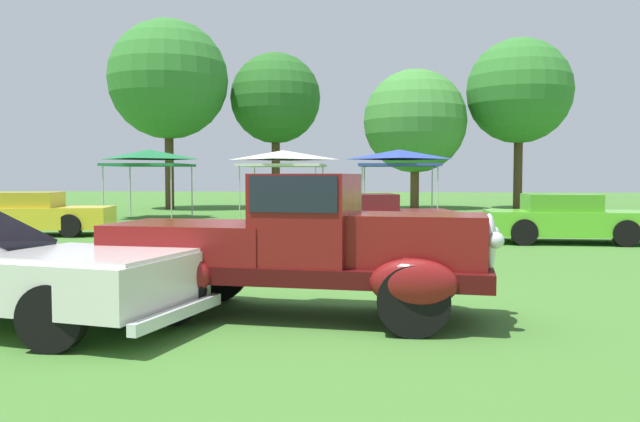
{
  "coord_description": "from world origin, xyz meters",
  "views": [
    {
      "loc": [
        0.56,
        -7.73,
        1.68
      ],
      "look_at": [
        -0.51,
        3.17,
        1.08
      ],
      "focal_mm": 36.55,
      "sensor_mm": 36.0,
      "label": 1
    }
  ],
  "objects_px": {
    "show_car_burgundy": "(361,218)",
    "show_car_lime": "(565,219)",
    "show_car_yellow": "(27,214)",
    "neighbor_convertible": "(7,274)",
    "canopy_tent_right_field": "(399,157)",
    "canopy_tent_center_field": "(283,157)",
    "canopy_tent_left_field": "(149,157)",
    "spectator_near_truck": "(277,215)",
    "feature_pickup_truck": "(301,244)"
  },
  "relations": [
    {
      "from": "neighbor_convertible",
      "to": "show_car_lime",
      "type": "bearing_deg",
      "value": 48.39
    },
    {
      "from": "show_car_lime",
      "to": "canopy_tent_left_field",
      "type": "distance_m",
      "value": 16.06
    },
    {
      "from": "show_car_burgundy",
      "to": "show_car_lime",
      "type": "xyz_separation_m",
      "value": [
        5.08,
        0.21,
        -0.0
      ]
    },
    {
      "from": "canopy_tent_center_field",
      "to": "spectator_near_truck",
      "type": "bearing_deg",
      "value": -81.69
    },
    {
      "from": "spectator_near_truck",
      "to": "canopy_tent_left_field",
      "type": "xyz_separation_m",
      "value": [
        -7.11,
        12.3,
        1.51
      ]
    },
    {
      "from": "canopy_tent_left_field",
      "to": "canopy_tent_right_field",
      "type": "height_order",
      "value": "same"
    },
    {
      "from": "show_car_yellow",
      "to": "neighbor_convertible",
      "type": "bearing_deg",
      "value": -61.22
    },
    {
      "from": "show_car_burgundy",
      "to": "canopy_tent_left_field",
      "type": "xyz_separation_m",
      "value": [
        -8.63,
        8.37,
        1.82
      ]
    },
    {
      "from": "canopy_tent_left_field",
      "to": "canopy_tent_center_field",
      "type": "bearing_deg",
      "value": 14.76
    },
    {
      "from": "canopy_tent_right_field",
      "to": "spectator_near_truck",
      "type": "bearing_deg",
      "value": -101.4
    },
    {
      "from": "canopy_tent_left_field",
      "to": "canopy_tent_center_field",
      "type": "xyz_separation_m",
      "value": [
        5.12,
        1.35,
        0.0
      ]
    },
    {
      "from": "feature_pickup_truck",
      "to": "show_car_burgundy",
      "type": "height_order",
      "value": "feature_pickup_truck"
    },
    {
      "from": "canopy_tent_left_field",
      "to": "canopy_tent_center_field",
      "type": "height_order",
      "value": "same"
    },
    {
      "from": "feature_pickup_truck",
      "to": "show_car_yellow",
      "type": "height_order",
      "value": "feature_pickup_truck"
    },
    {
      "from": "show_car_yellow",
      "to": "canopy_tent_left_field",
      "type": "relative_size",
      "value": 1.6
    },
    {
      "from": "spectator_near_truck",
      "to": "canopy_tent_center_field",
      "type": "relative_size",
      "value": 0.51
    },
    {
      "from": "spectator_near_truck",
      "to": "canopy_tent_left_field",
      "type": "bearing_deg",
      "value": 120.05
    },
    {
      "from": "neighbor_convertible",
      "to": "show_car_burgundy",
      "type": "xyz_separation_m",
      "value": [
        3.66,
        9.62,
        0.02
      ]
    },
    {
      "from": "feature_pickup_truck",
      "to": "show_car_lime",
      "type": "bearing_deg",
      "value": 58.74
    },
    {
      "from": "feature_pickup_truck",
      "to": "show_car_burgundy",
      "type": "relative_size",
      "value": 0.99
    },
    {
      "from": "feature_pickup_truck",
      "to": "canopy_tent_right_field",
      "type": "xyz_separation_m",
      "value": [
        1.58,
        18.19,
        1.55
      ]
    },
    {
      "from": "spectator_near_truck",
      "to": "canopy_tent_right_field",
      "type": "bearing_deg",
      "value": 78.6
    },
    {
      "from": "canopy_tent_center_field",
      "to": "canopy_tent_right_field",
      "type": "relative_size",
      "value": 1.06
    },
    {
      "from": "feature_pickup_truck",
      "to": "canopy_tent_left_field",
      "type": "bearing_deg",
      "value": 115.49
    },
    {
      "from": "show_car_burgundy",
      "to": "canopy_tent_center_field",
      "type": "distance_m",
      "value": 10.49
    },
    {
      "from": "feature_pickup_truck",
      "to": "neighbor_convertible",
      "type": "height_order",
      "value": "feature_pickup_truck"
    },
    {
      "from": "show_car_yellow",
      "to": "canopy_tent_right_field",
      "type": "bearing_deg",
      "value": 38.85
    },
    {
      "from": "show_car_yellow",
      "to": "canopy_tent_right_field",
      "type": "distance_m",
      "value": 13.68
    },
    {
      "from": "feature_pickup_truck",
      "to": "neighbor_convertible",
      "type": "relative_size",
      "value": 0.96
    },
    {
      "from": "canopy_tent_center_field",
      "to": "show_car_yellow",
      "type": "bearing_deg",
      "value": -123.55
    },
    {
      "from": "neighbor_convertible",
      "to": "feature_pickup_truck",
      "type": "bearing_deg",
      "value": 13.41
    },
    {
      "from": "neighbor_convertible",
      "to": "show_car_yellow",
      "type": "relative_size",
      "value": 1.04
    },
    {
      "from": "spectator_near_truck",
      "to": "canopy_tent_center_field",
      "type": "xyz_separation_m",
      "value": [
        -1.99,
        13.65,
        1.51
      ]
    },
    {
      "from": "show_car_burgundy",
      "to": "canopy_tent_right_field",
      "type": "xyz_separation_m",
      "value": [
        1.16,
        9.34,
        1.82
      ]
    },
    {
      "from": "show_car_burgundy",
      "to": "spectator_near_truck",
      "type": "bearing_deg",
      "value": -111.13
    },
    {
      "from": "neighbor_convertible",
      "to": "canopy_tent_right_field",
      "type": "xyz_separation_m",
      "value": [
        4.81,
        18.96,
        1.84
      ]
    },
    {
      "from": "show_car_yellow",
      "to": "canopy_tent_right_field",
      "type": "xyz_separation_m",
      "value": [
        10.56,
        8.5,
        1.82
      ]
    },
    {
      "from": "spectator_near_truck",
      "to": "canopy_tent_right_field",
      "type": "xyz_separation_m",
      "value": [
        2.67,
        13.27,
        1.51
      ]
    },
    {
      "from": "show_car_yellow",
      "to": "show_car_burgundy",
      "type": "height_order",
      "value": "same"
    },
    {
      "from": "neighbor_convertible",
      "to": "show_car_yellow",
      "type": "distance_m",
      "value": 11.93
    },
    {
      "from": "show_car_lime",
      "to": "canopy_tent_left_field",
      "type": "relative_size",
      "value": 1.35
    },
    {
      "from": "neighbor_convertible",
      "to": "show_car_lime",
      "type": "height_order",
      "value": "neighbor_convertible"
    },
    {
      "from": "neighbor_convertible",
      "to": "canopy_tent_right_field",
      "type": "height_order",
      "value": "canopy_tent_right_field"
    },
    {
      "from": "show_car_yellow",
      "to": "show_car_burgundy",
      "type": "relative_size",
      "value": 0.99
    },
    {
      "from": "neighbor_convertible",
      "to": "spectator_near_truck",
      "type": "xyz_separation_m",
      "value": [
        2.14,
        5.7,
        0.33
      ]
    },
    {
      "from": "show_car_yellow",
      "to": "spectator_near_truck",
      "type": "relative_size",
      "value": 2.78
    },
    {
      "from": "neighbor_convertible",
      "to": "spectator_near_truck",
      "type": "relative_size",
      "value": 2.9
    },
    {
      "from": "show_car_burgundy",
      "to": "canopy_tent_left_field",
      "type": "height_order",
      "value": "canopy_tent_left_field"
    },
    {
      "from": "canopy_tent_left_field",
      "to": "show_car_burgundy",
      "type": "bearing_deg",
      "value": -44.12
    },
    {
      "from": "spectator_near_truck",
      "to": "canopy_tent_center_field",
      "type": "bearing_deg",
      "value": 98.31
    }
  ]
}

